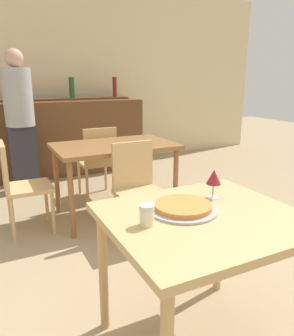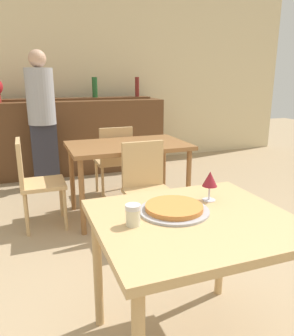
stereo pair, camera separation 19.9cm
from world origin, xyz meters
name	(u,v)px [view 2 (the right image)]	position (x,y,z in m)	size (l,w,h in m)	color
wall_back	(68,77)	(0.00, 4.16, 1.40)	(8.00, 0.05, 2.80)	beige
dining_table_near	(194,235)	(0.00, 0.00, 0.66)	(0.92, 0.82, 0.76)	tan
dining_table_far	(128,152)	(0.24, 1.83, 0.67)	(1.18, 0.75, 0.75)	brown
bar_counter	(76,137)	(0.00, 3.66, 0.53)	(2.60, 0.56, 1.07)	brown
bar_back_shelf	(72,96)	(-0.01, 3.80, 1.13)	(2.39, 0.24, 0.33)	brown
chair_far_side_front	(147,184)	(0.24, 1.28, 0.49)	(0.40, 0.40, 0.85)	tan
chair_far_side_back	(114,157)	(0.24, 2.37, 0.49)	(0.40, 0.40, 0.85)	tan
chair_far_side_left	(34,178)	(-0.68, 1.83, 0.49)	(0.40, 0.40, 0.85)	tan
pizza_tray	(174,209)	(-0.06, 0.09, 0.77)	(0.34, 0.34, 0.04)	#A3A3A8
cheese_shaker	(133,215)	(-0.30, 0.02, 0.81)	(0.07, 0.07, 0.10)	beige
person_standing	(42,115)	(-0.49, 3.08, 0.93)	(0.34, 0.34, 1.71)	#2D2D38
wine_glass	(210,180)	(0.18, 0.17, 0.87)	(0.08, 0.08, 0.16)	silver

